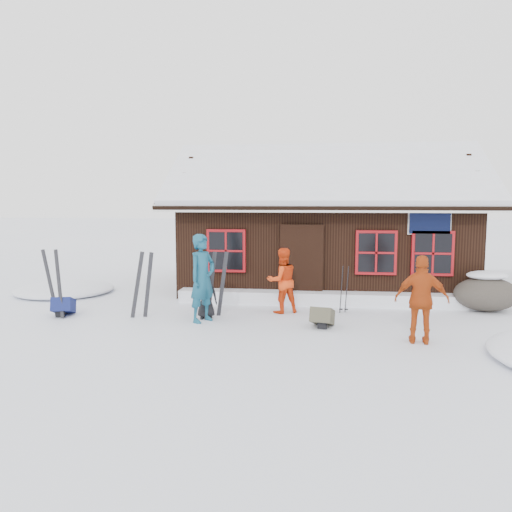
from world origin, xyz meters
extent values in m
plane|color=white|center=(0.00, 0.00, 0.00)|extent=(120.00, 120.00, 0.00)
cube|color=black|center=(1.50, 5.00, 1.25)|extent=(8.00, 5.00, 2.50)
cube|color=black|center=(1.50, 3.52, 3.35)|extent=(8.90, 3.14, 1.88)
cube|color=black|center=(1.50, 6.47, 3.35)|extent=(8.90, 3.14, 1.88)
cube|color=white|center=(1.50, 3.52, 3.49)|extent=(8.72, 3.07, 1.86)
cube|color=white|center=(1.50, 6.47, 3.49)|extent=(8.72, 3.07, 1.86)
cube|color=white|center=(1.50, 5.00, 4.22)|extent=(8.81, 0.22, 0.14)
cube|color=silver|center=(1.50, 2.05, 2.48)|extent=(8.90, 0.10, 0.20)
cube|color=black|center=(0.90, 2.45, 1.00)|extent=(1.00, 0.10, 2.00)
cube|color=black|center=(4.10, 2.42, 2.15)|extent=(1.00, 0.06, 0.60)
cube|color=maroon|center=(-1.10, 2.44, 1.35)|extent=(1.04, 0.10, 1.14)
cube|color=black|center=(-1.10, 2.40, 1.35)|extent=(0.90, 0.04, 1.00)
cube|color=maroon|center=(2.80, 2.44, 1.35)|extent=(1.04, 0.10, 1.14)
cube|color=black|center=(2.80, 2.40, 1.35)|extent=(0.90, 0.04, 1.00)
cube|color=maroon|center=(4.20, 2.44, 1.35)|extent=(1.04, 0.10, 1.14)
cube|color=black|center=(4.20, 2.40, 1.35)|extent=(0.90, 0.04, 1.00)
cube|color=white|center=(1.50, 2.25, 0.17)|extent=(7.60, 0.60, 0.35)
ellipsoid|color=white|center=(-6.00, 3.00, 0.00)|extent=(2.80, 2.80, 0.34)
imported|color=navy|center=(-1.21, 0.11, 0.98)|extent=(0.77, 0.85, 1.95)
imported|color=red|center=(0.48, 1.20, 0.78)|extent=(0.94, 0.87, 1.56)
imported|color=#B44112|center=(3.25, -1.05, 0.84)|extent=(1.03, 0.54, 1.68)
imported|color=black|center=(-1.21, 0.41, 0.52)|extent=(0.56, 0.42, 1.05)
ellipsoid|color=#4A443B|center=(5.39, 1.98, 0.42)|extent=(1.51, 1.14, 0.83)
ellipsoid|color=white|center=(5.39, 1.98, 0.77)|extent=(0.95, 0.69, 0.21)
cube|color=black|center=(-2.79, 0.33, 0.74)|extent=(0.33, 0.14, 1.58)
cube|color=black|center=(-2.53, 0.33, 0.74)|extent=(0.33, 0.15, 1.58)
cube|color=black|center=(-4.82, 0.16, 0.76)|extent=(0.35, 0.10, 1.62)
cube|color=black|center=(-4.56, 0.09, 0.76)|extent=(0.29, 0.23, 1.62)
cube|color=black|center=(-1.12, 0.62, 0.73)|extent=(0.24, 0.20, 1.56)
cube|color=black|center=(-0.88, 0.70, 0.73)|extent=(0.30, 0.08, 1.56)
cylinder|color=black|center=(1.89, 1.38, 0.55)|extent=(0.08, 0.10, 1.17)
cylinder|color=black|center=(2.01, 1.38, 0.55)|extent=(0.08, 0.10, 1.17)
cube|color=navy|center=(-4.58, 0.28, 0.16)|extent=(0.57, 0.68, 0.32)
cube|color=#494634|center=(1.42, -0.06, 0.16)|extent=(0.55, 0.66, 0.32)
camera|label=1|loc=(1.28, -10.54, 2.71)|focal=35.00mm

